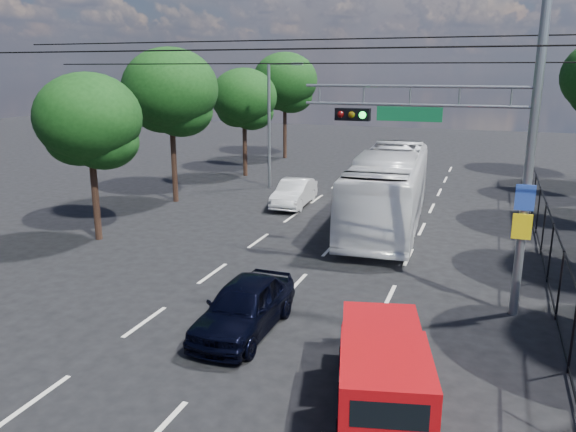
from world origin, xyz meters
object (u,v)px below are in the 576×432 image
at_px(white_bus, 388,189).
at_px(white_van, 294,193).
at_px(navy_hatchback, 244,306).
at_px(red_pickup, 382,371).
at_px(signal_mast, 484,126).

height_order(white_bus, white_van, white_bus).
distance_m(white_bus, white_van, 5.52).
bearing_deg(white_bus, white_van, 154.80).
bearing_deg(white_bus, navy_hatchback, -101.81).
height_order(navy_hatchback, white_van, navy_hatchback).
xyz_separation_m(red_pickup, white_bus, (-2.43, 14.17, 0.72)).
height_order(navy_hatchback, white_bus, white_bus).
height_order(red_pickup, white_bus, white_bus).
relative_size(navy_hatchback, white_van, 1.02).
bearing_deg(white_van, signal_mast, -51.60).
relative_size(signal_mast, navy_hatchback, 2.30).
distance_m(signal_mast, white_bus, 9.76).
bearing_deg(white_van, navy_hatchback, -78.79).
distance_m(red_pickup, white_bus, 14.39).
relative_size(red_pickup, white_bus, 0.41).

